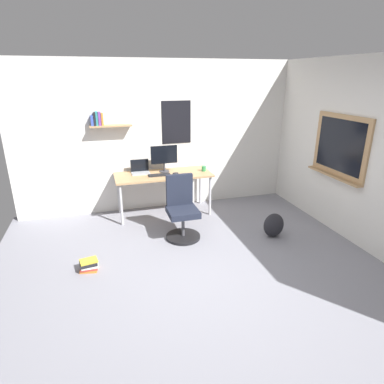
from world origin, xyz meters
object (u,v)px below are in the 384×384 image
backpack (274,225)px  coffee_mug (204,169)px  monitor_primary (164,157)px  computer_mouse (176,173)px  desk (163,177)px  keyboard (159,175)px  office_chair (182,212)px  laptop (140,170)px  book_stack_on_floor (89,265)px

backpack → coffee_mug: bearing=118.2°
monitor_primary → coffee_mug: bearing=-11.9°
computer_mouse → coffee_mug: 0.53m
desk → monitor_primary: size_ratio=3.54×
monitor_primary → backpack: (1.38, -1.44, -0.82)m
monitor_primary → keyboard: monitor_primary is taller
office_chair → laptop: laptop is taller
backpack → book_stack_on_floor: size_ratio=1.56×
desk → computer_mouse: (0.20, -0.08, 0.08)m
coffee_mug → computer_mouse: bearing=-174.5°
monitor_primary → computer_mouse: (0.16, -0.19, -0.25)m
laptop → coffee_mug: size_ratio=3.37×
desk → keyboard: (-0.08, -0.08, 0.08)m
backpack → laptop: bearing=140.2°
keyboard → coffee_mug: bearing=3.6°
backpack → book_stack_on_floor: backpack is taller
monitor_primary → backpack: size_ratio=1.24×
desk → office_chair: bearing=-84.9°
laptop → monitor_primary: (0.41, -0.05, 0.22)m
monitor_primary → coffee_mug: 0.73m
keyboard → backpack: size_ratio=0.99×
desk → office_chair: office_chair is taller
keyboard → coffee_mug: coffee_mug is taller
office_chair → computer_mouse: office_chair is taller
coffee_mug → book_stack_on_floor: bearing=-143.6°
laptop → book_stack_on_floor: (-0.91, -1.67, -0.72)m
office_chair → computer_mouse: bearing=82.3°
laptop → monitor_primary: size_ratio=0.67×
desk → book_stack_on_floor: (-1.28, -1.51, -0.60)m
monitor_primary → coffee_mug: monitor_primary is taller
laptop → computer_mouse: 0.62m
office_chair → coffee_mug: size_ratio=10.33×
computer_mouse → backpack: computer_mouse is taller
laptop → book_stack_on_floor: bearing=-118.7°
desk → keyboard: bearing=-134.3°
desk → keyboard: keyboard is taller
desk → coffee_mug: bearing=-2.7°
keyboard → backpack: 2.03m
monitor_primary → backpack: monitor_primary is taller
keyboard → computer_mouse: (0.28, 0.00, 0.01)m
computer_mouse → coffee_mug: bearing=5.5°
computer_mouse → book_stack_on_floor: (-1.48, -1.43, -0.68)m
coffee_mug → book_stack_on_floor: coffee_mug is taller
monitor_primary → computer_mouse: size_ratio=4.46×
office_chair → book_stack_on_floor: bearing=-157.0°
laptop → backpack: 2.40m
coffee_mug → backpack: bearing=-61.8°
keyboard → book_stack_on_floor: 1.98m
desk → computer_mouse: computer_mouse is taller
computer_mouse → backpack: size_ratio=0.28×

